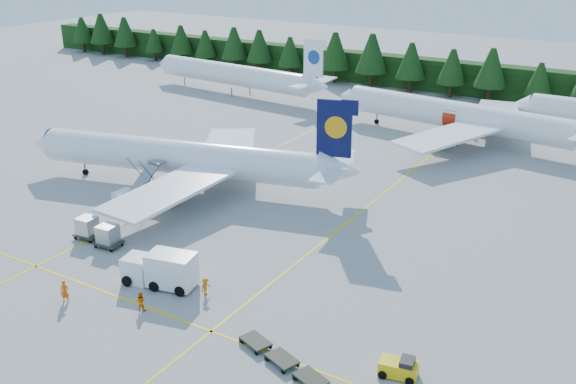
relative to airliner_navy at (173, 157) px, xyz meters
The scene contains 16 objects.
ground 23.57m from the airliner_navy, 44.59° to the right, with size 320.00×320.00×0.00m, color gray.
taxi_stripe_a 5.72m from the airliner_navy, 54.60° to the left, with size 0.25×120.00×0.01m, color yellow.
taxi_stripe_b 23.16m from the airliner_navy, ahead, with size 0.25×120.00×0.01m, color yellow.
taxi_stripe_cross 28.07m from the airliner_navy, 53.42° to the right, with size 80.00×0.25×0.01m, color yellow.
treeline_hedge 67.71m from the airliner_navy, 75.82° to the left, with size 220.00×4.00×6.00m, color black.
airliner_navy is the anchor object (origin of this frame).
airliner_red 42.26m from the airliner_navy, 58.67° to the left, with size 40.63×33.24×11.84m.
airliner_far_left 49.38m from the airliner_navy, 118.66° to the left, with size 40.28×7.54×11.72m.
airstairs 7.02m from the airliner_navy, 93.69° to the right, with size 4.44×6.03×3.90m.
service_truck 23.94m from the airliner_navy, 52.55° to the right, with size 6.76×3.63×3.10m.
baggage_tug 41.95m from the airliner_navy, 28.43° to the right, with size 2.79×1.81×1.39m.
dolly_train 37.32m from the airliner_navy, 38.07° to the right, with size 8.20×3.76×0.13m.
uld_pair 16.52m from the airliner_navy, 76.55° to the right, with size 5.74×2.38×1.88m.
crew_a 27.09m from the airliner_navy, 68.73° to the right, with size 0.71×0.46×1.93m, color #FF5B05.
crew_b 28.01m from the airliner_navy, 55.09° to the right, with size 0.82×0.64×1.69m, color orange.
crew_c 26.49m from the airliner_navy, 44.04° to the right, with size 0.65×0.44×1.58m, color orange.
Camera 1 is at (32.34, -38.28, 27.92)m, focal length 40.00 mm.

